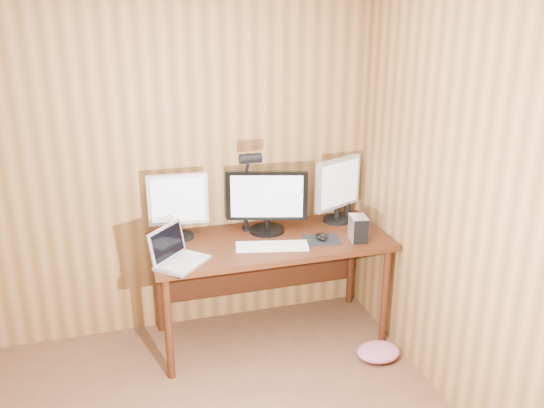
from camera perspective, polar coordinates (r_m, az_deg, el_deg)
name	(u,v)px	position (r m, az deg, el deg)	size (l,w,h in m)	color
room_shell	(143,313)	(2.09, -12.63, -10.53)	(4.00, 4.00, 4.00)	brown
desk	(267,251)	(4.01, -0.49, -4.72)	(1.60, 0.70, 0.75)	#3C1A0C
monitor_center	(267,201)	(3.94, -0.52, 0.32)	(0.55, 0.24, 0.44)	black
monitor_left	(178,204)	(3.88, -9.28, -0.02)	(0.40, 0.19, 0.45)	black
monitor_right	(338,188)	(4.15, 6.55, 1.60)	(0.40, 0.21, 0.47)	black
laptop	(176,254)	(3.58, -9.49, -4.94)	(0.39, 0.40, 0.23)	silver
keyboard	(272,246)	(3.76, 0.00, -4.18)	(0.49, 0.24, 0.02)	silver
mousepad	(321,240)	(3.90, 4.91, -3.54)	(0.24, 0.20, 0.00)	black
mouse	(321,237)	(3.89, 4.92, -3.26)	(0.07, 0.11, 0.04)	black
hard_drive	(358,228)	(3.89, 8.55, -2.41)	(0.13, 0.17, 0.17)	silver
phone	(286,245)	(3.78, 1.38, -4.12)	(0.06, 0.11, 0.01)	silver
speaker	(347,210)	(4.29, 7.47, -0.64)	(0.05, 0.05, 0.11)	black
desk_lamp	(248,180)	(3.84, -2.37, 2.35)	(0.14, 0.21, 0.63)	black
fabric_pile	(378,352)	(4.05, 10.49, -14.22)	(0.30, 0.24, 0.09)	#BB5A77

